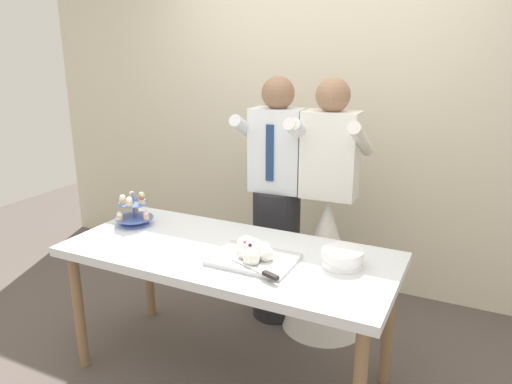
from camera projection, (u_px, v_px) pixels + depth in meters
ground_plane at (230, 372)px, 2.80m from camera, size 8.00×8.00×0.00m
rear_wall at (320, 100)px, 3.65m from camera, size 5.20×0.10×2.90m
dessert_table at (229, 263)px, 2.60m from camera, size 1.80×0.80×0.78m
cupcake_stand at (134, 211)px, 2.93m from camera, size 0.23×0.23×0.21m
main_cake_tray at (253, 254)px, 2.43m from camera, size 0.43×0.35×0.12m
plate_stack at (342, 258)px, 2.38m from camera, size 0.21×0.21×0.09m
person_groom at (276, 215)px, 3.22m from camera, size 0.48×0.51×1.66m
person_bride at (326, 246)px, 3.12m from camera, size 0.56×0.56×1.66m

